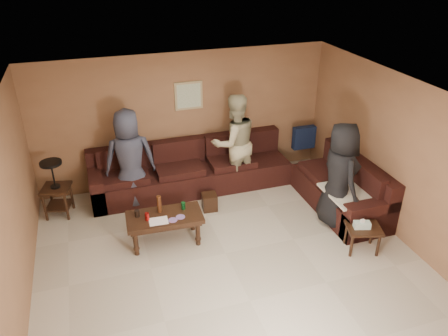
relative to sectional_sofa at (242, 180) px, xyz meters
name	(u,v)px	position (x,y,z in m)	size (l,w,h in m)	color
room	(226,155)	(-0.81, -1.52, 1.34)	(5.60, 5.50, 2.50)	beige
sectional_sofa	(242,180)	(0.00, 0.00, 0.00)	(4.65, 2.90, 0.97)	black
coffee_table	(164,220)	(-1.62, -0.94, 0.08)	(1.18, 0.64, 0.76)	black
end_table_left	(56,188)	(-3.20, 0.38, 0.20)	(0.54, 0.54, 1.01)	black
side_table_right	(363,230)	(1.18, -2.06, 0.04)	(0.60, 0.54, 0.56)	black
waste_bin	(210,202)	(-0.70, -0.27, -0.18)	(0.25, 0.25, 0.30)	black
wall_art	(189,96)	(-0.71, 0.96, 1.37)	(0.52, 0.04, 0.52)	tan
person_left	(130,159)	(-1.93, 0.35, 0.56)	(0.87, 0.57, 1.78)	#333748
person_middle	(234,143)	(-0.03, 0.36, 0.60)	(0.90, 0.70, 1.84)	#B8B189
person_right	(339,175)	(1.18, -1.28, 0.56)	(0.87, 0.57, 1.78)	black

